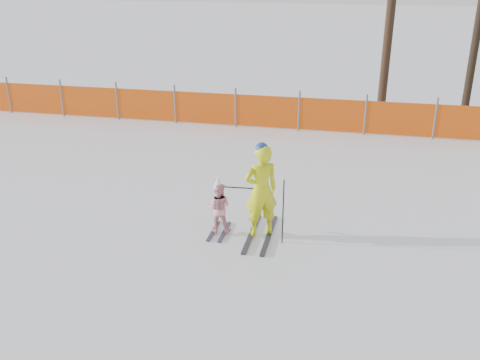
# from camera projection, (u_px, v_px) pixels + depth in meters

# --- Properties ---
(ground) EXTENTS (120.00, 120.00, 0.00)m
(ground) POSITION_uv_depth(u_px,v_px,m) (235.00, 238.00, 10.21)
(ground) COLOR white
(ground) RESTS_ON ground
(adult) EXTENTS (0.78, 1.62, 1.88)m
(adult) POSITION_uv_depth(u_px,v_px,m) (261.00, 191.00, 9.96)
(adult) COLOR black
(adult) RESTS_ON ground
(child) EXTENTS (0.52, 0.84, 1.18)m
(child) POSITION_uv_depth(u_px,v_px,m) (219.00, 207.00, 10.23)
(child) COLOR black
(child) RESTS_ON ground
(ski_poles) EXTENTS (1.15, 0.22, 1.28)m
(ski_poles) POSITION_uv_depth(u_px,v_px,m) (270.00, 204.00, 9.87)
(ski_poles) COLOR black
(ski_poles) RESTS_ON ground
(safety_fence) EXTENTS (17.38, 0.06, 1.25)m
(safety_fence) POSITION_uv_depth(u_px,v_px,m) (194.00, 107.00, 17.11)
(safety_fence) COLOR #595960
(safety_fence) RESTS_ON ground
(tree_trunks) EXTENTS (3.03, 0.61, 6.59)m
(tree_trunks) POSITION_uv_depth(u_px,v_px,m) (420.00, 23.00, 17.69)
(tree_trunks) COLOR #302015
(tree_trunks) RESTS_ON ground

